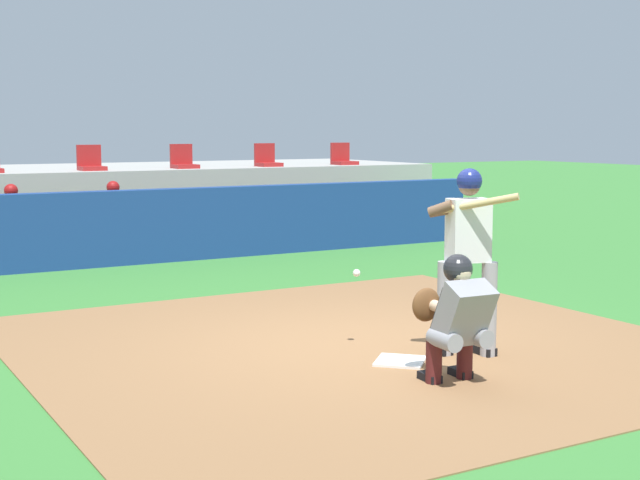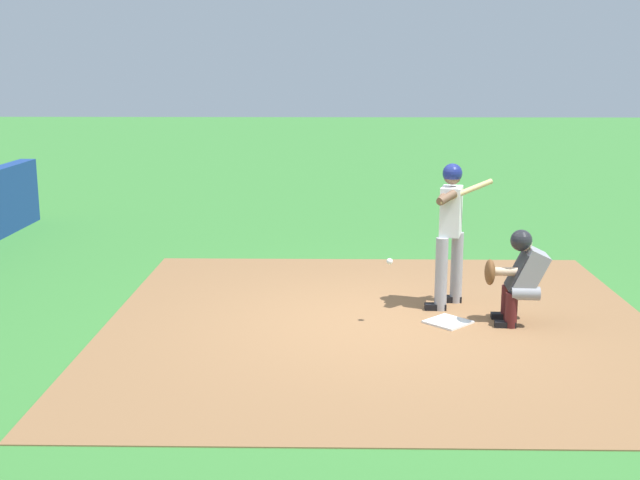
# 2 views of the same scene
# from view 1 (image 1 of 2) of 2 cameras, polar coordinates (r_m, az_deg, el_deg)

# --- Properties ---
(ground_plane) EXTENTS (80.00, 80.00, 0.00)m
(ground_plane) POSITION_cam_1_polar(r_m,az_deg,el_deg) (9.11, 2.21, -6.73)
(ground_plane) COLOR #387A33
(dirt_infield) EXTENTS (6.40, 6.40, 0.01)m
(dirt_infield) POSITION_cam_1_polar(r_m,az_deg,el_deg) (9.10, 2.21, -6.69)
(dirt_infield) COLOR olive
(dirt_infield) RESTS_ON ground
(home_plate) EXTENTS (0.62, 0.62, 0.02)m
(home_plate) POSITION_cam_1_polar(r_m,az_deg,el_deg) (8.45, 5.12, -7.67)
(home_plate) COLOR white
(home_plate) RESTS_ON dirt_infield
(batter_at_plate) EXTENTS (0.62, 0.83, 1.80)m
(batter_at_plate) POSITION_cam_1_polar(r_m,az_deg,el_deg) (8.60, 9.32, -0.60)
(batter_at_plate) COLOR #99999E
(batter_at_plate) RESTS_ON ground
(catcher_crouched) EXTENTS (0.50, 1.87, 1.13)m
(catcher_crouched) POSITION_cam_1_polar(r_m,az_deg,el_deg) (7.70, 8.61, -4.70)
(catcher_crouched) COLOR gray
(catcher_crouched) RESTS_ON ground
(dugout_wall) EXTENTS (13.00, 0.30, 1.20)m
(dugout_wall) POSITION_cam_1_polar(r_m,az_deg,el_deg) (14.84, -11.24, 0.84)
(dugout_wall) COLOR navy
(dugout_wall) RESTS_ON ground
(dugout_bench) EXTENTS (11.80, 0.44, 0.45)m
(dugout_bench) POSITION_cam_1_polar(r_m,az_deg,el_deg) (15.83, -12.37, -0.17)
(dugout_bench) COLOR olive
(dugout_bench) RESTS_ON ground
(dugout_player_0) EXTENTS (0.49, 0.70, 1.30)m
(dugout_player_0) POSITION_cam_1_polar(r_m,az_deg,el_deg) (15.18, -18.86, 1.02)
(dugout_player_0) COLOR #939399
(dugout_player_0) RESTS_ON ground
(dugout_player_1) EXTENTS (0.49, 0.70, 1.30)m
(dugout_player_1) POSITION_cam_1_polar(r_m,az_deg,el_deg) (15.58, -12.82, 1.36)
(dugout_player_1) COLOR #939399
(dugout_player_1) RESTS_ON ground
(stands_platform) EXTENTS (15.00, 4.40, 1.40)m
(stands_platform) POSITION_cam_1_polar(r_m,az_deg,el_deg) (19.04, -15.51, 2.36)
(stands_platform) COLOR #9E9E99
(stands_platform) RESTS_ON ground
(stadium_seat_3) EXTENTS (0.46, 0.46, 0.48)m
(stadium_seat_3) POSITION_cam_1_polar(r_m,az_deg,el_deg) (17.52, -14.35, 4.75)
(stadium_seat_3) COLOR #A51E1E
(stadium_seat_3) RESTS_ON stands_platform
(stadium_seat_4) EXTENTS (0.46, 0.46, 0.48)m
(stadium_seat_4) POSITION_cam_1_polar(r_m,az_deg,el_deg) (18.11, -8.67, 4.96)
(stadium_seat_4) COLOR #A51E1E
(stadium_seat_4) RESTS_ON stands_platform
(stadium_seat_5) EXTENTS (0.46, 0.46, 0.48)m
(stadium_seat_5) POSITION_cam_1_polar(r_m,az_deg,el_deg) (18.86, -3.38, 5.10)
(stadium_seat_5) COLOR #A51E1E
(stadium_seat_5) RESTS_ON stands_platform
(stadium_seat_6) EXTENTS (0.46, 0.46, 0.48)m
(stadium_seat_6) POSITION_cam_1_polar(r_m,az_deg,el_deg) (19.76, 1.46, 5.20)
(stadium_seat_6) COLOR #A51E1E
(stadium_seat_6) RESTS_ON stands_platform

